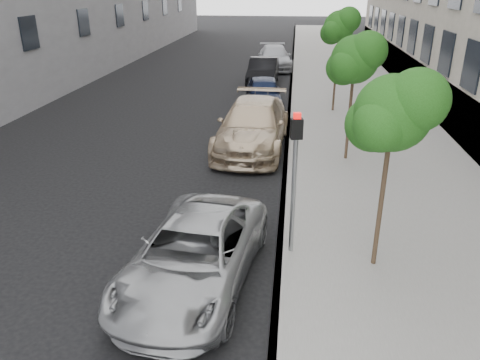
% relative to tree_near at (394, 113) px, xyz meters
% --- Properties ---
extents(ground, '(160.00, 160.00, 0.00)m').
position_rel_tree_near_xyz_m(ground, '(-3.23, -1.50, -3.45)').
color(ground, black).
rests_on(ground, ground).
extents(sidewalk, '(6.40, 72.00, 0.14)m').
position_rel_tree_near_xyz_m(sidewalk, '(1.07, 22.50, -3.38)').
color(sidewalk, gray).
rests_on(sidewalk, ground).
extents(curb, '(0.15, 72.00, 0.14)m').
position_rel_tree_near_xyz_m(curb, '(-2.05, 22.50, -3.38)').
color(curb, '#9E9B93').
rests_on(curb, ground).
extents(tree_near, '(1.79, 1.59, 4.19)m').
position_rel_tree_near_xyz_m(tree_near, '(0.00, 0.00, 0.00)').
color(tree_near, '#38281C').
rests_on(tree_near, sidewalk).
extents(tree_mid, '(1.82, 1.62, 4.21)m').
position_rel_tree_near_xyz_m(tree_mid, '(0.00, 6.50, 0.00)').
color(tree_mid, '#38281C').
rests_on(tree_mid, sidewalk).
extents(tree_far, '(1.70, 1.50, 4.59)m').
position_rel_tree_near_xyz_m(tree_far, '(-0.00, 13.00, 0.43)').
color(tree_far, '#38281C').
rests_on(tree_far, sidewalk).
extents(signal_pole, '(0.27, 0.23, 3.18)m').
position_rel_tree_near_xyz_m(signal_pole, '(-1.80, 0.31, -1.33)').
color(signal_pole, '#939699').
rests_on(signal_pole, sidewalk).
extents(minivan, '(2.83, 5.13, 1.36)m').
position_rel_tree_near_xyz_m(minivan, '(-3.74, -0.95, -2.77)').
color(minivan, '#9FA1A4').
rests_on(minivan, ground).
extents(suv, '(2.65, 5.98, 1.71)m').
position_rel_tree_near_xyz_m(suv, '(-3.33, 7.65, -2.60)').
color(suv, '#C2AB8A').
rests_on(suv, ground).
extents(sedan_blue, '(2.18, 4.44, 1.46)m').
position_rel_tree_near_xyz_m(sedan_blue, '(-3.33, 13.68, -2.72)').
color(sedan_blue, black).
rests_on(sedan_blue, ground).
extents(sedan_black, '(1.69, 4.68, 1.53)m').
position_rel_tree_near_xyz_m(sedan_black, '(-3.73, 19.09, -2.69)').
color(sedan_black, black).
rests_on(sedan_black, ground).
extents(sedan_rear, '(2.78, 5.57, 1.55)m').
position_rel_tree_near_xyz_m(sedan_rear, '(-3.33, 24.70, -2.68)').
color(sedan_rear, '#A0A2A8').
rests_on(sedan_rear, ground).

